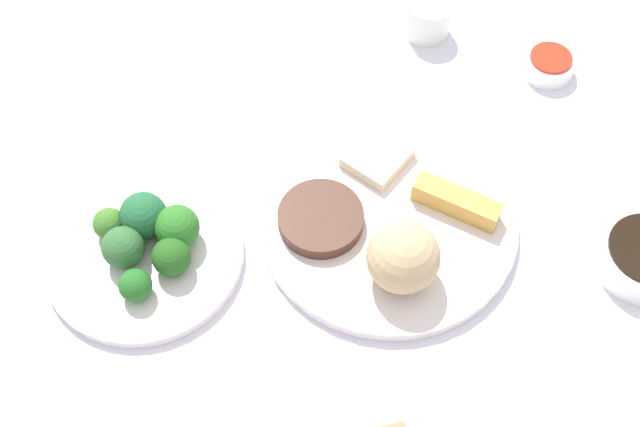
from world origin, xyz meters
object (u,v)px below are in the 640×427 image
object	(u,v)px
main_plate	(388,219)
sauce_ramekin_sweet_and_sour	(549,65)
broccoli_plate	(144,253)
teacup	(428,18)

from	to	relation	value
main_plate	sauce_ramekin_sweet_and_sour	distance (m)	0.32
broccoli_plate	teacup	distance (m)	0.49
main_plate	sauce_ramekin_sweet_and_sour	bearing A→B (deg)	61.56
sauce_ramekin_sweet_and_sour	teacup	size ratio (longest dim) A/B	1.09
main_plate	teacup	bearing A→B (deg)	92.60
main_plate	broccoli_plate	world-z (taller)	main_plate
broccoli_plate	main_plate	bearing A→B (deg)	24.07
broccoli_plate	sauce_ramekin_sweet_and_sour	distance (m)	0.57
main_plate	broccoli_plate	bearing A→B (deg)	-155.93
sauce_ramekin_sweet_and_sour	teacup	bearing A→B (deg)	169.57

